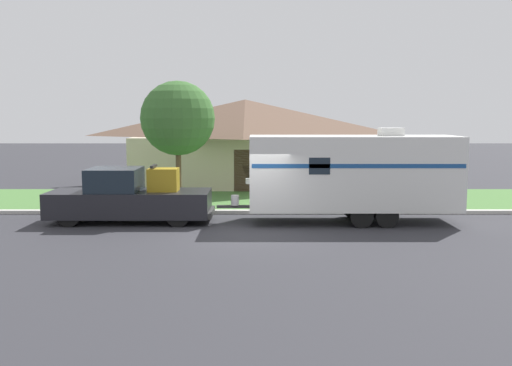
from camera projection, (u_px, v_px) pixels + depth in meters
The scene contains 8 objects.
ground_plane at pixel (253, 234), 18.26m from camera, with size 120.00×120.00×0.00m, color #2D2D33.
curb_strip at pixel (253, 212), 21.97m from camera, with size 80.00×0.30×0.14m.
lawn_strip at pixel (254, 199), 25.60m from camera, with size 80.00×7.00×0.03m.
house_across_street at pixel (246, 140), 31.31m from camera, with size 12.48×7.37×4.64m.
pickup_truck at pixel (130, 198), 20.14m from camera, with size 5.75×1.99×2.04m.
travel_trailer at pixel (354, 173), 20.02m from camera, with size 8.42×2.34×3.34m.
mailbox at pixel (252, 186), 22.88m from camera, with size 0.48×0.20×1.26m.
tree_in_yard at pixel (178, 118), 24.24m from camera, with size 3.17×3.17×5.23m.
Camera 1 is at (0.12, -17.94, 3.76)m, focal length 40.00 mm.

